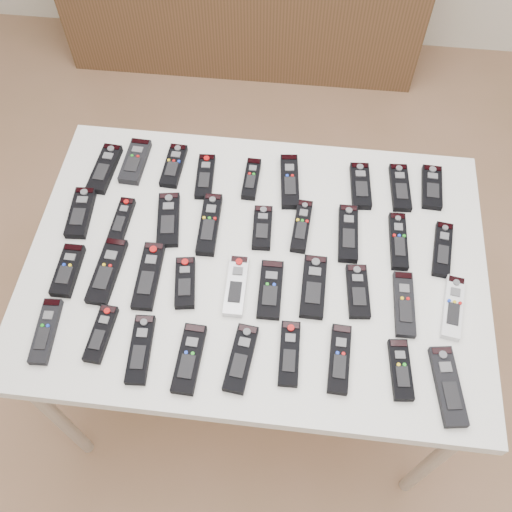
# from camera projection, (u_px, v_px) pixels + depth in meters

# --- Properties ---
(ground) EXTENTS (4.00, 4.00, 0.00)m
(ground) POSITION_uv_depth(u_px,v_px,m) (292.00, 367.00, 2.21)
(ground) COLOR #936C4B
(ground) RESTS_ON ground
(table) EXTENTS (1.25, 0.88, 0.78)m
(table) POSITION_uv_depth(u_px,v_px,m) (256.00, 271.00, 1.60)
(table) COLOR white
(table) RESTS_ON ground
(remote_0) EXTENTS (0.07, 0.18, 0.02)m
(remote_0) POSITION_uv_depth(u_px,v_px,m) (105.00, 169.00, 1.71)
(remote_0) COLOR black
(remote_0) RESTS_ON table
(remote_1) EXTENTS (0.07, 0.17, 0.02)m
(remote_1) POSITION_uv_depth(u_px,v_px,m) (135.00, 161.00, 1.73)
(remote_1) COLOR black
(remote_1) RESTS_ON table
(remote_2) EXTENTS (0.06, 0.16, 0.02)m
(remote_2) POSITION_uv_depth(u_px,v_px,m) (174.00, 166.00, 1.72)
(remote_2) COLOR black
(remote_2) RESTS_ON table
(remote_3) EXTENTS (0.06, 0.16, 0.02)m
(remote_3) POSITION_uv_depth(u_px,v_px,m) (205.00, 177.00, 1.70)
(remote_3) COLOR black
(remote_3) RESTS_ON table
(remote_4) EXTENTS (0.04, 0.15, 0.02)m
(remote_4) POSITION_uv_depth(u_px,v_px,m) (251.00, 179.00, 1.69)
(remote_4) COLOR black
(remote_4) RESTS_ON table
(remote_5) EXTENTS (0.07, 0.20, 0.02)m
(remote_5) POSITION_uv_depth(u_px,v_px,m) (290.00, 181.00, 1.69)
(remote_5) COLOR black
(remote_5) RESTS_ON table
(remote_6) EXTENTS (0.07, 0.16, 0.02)m
(remote_6) POSITION_uv_depth(u_px,v_px,m) (361.00, 186.00, 1.68)
(remote_6) COLOR black
(remote_6) RESTS_ON table
(remote_7) EXTENTS (0.06, 0.17, 0.02)m
(remote_7) POSITION_uv_depth(u_px,v_px,m) (400.00, 188.00, 1.68)
(remote_7) COLOR black
(remote_7) RESTS_ON table
(remote_8) EXTENTS (0.06, 0.16, 0.02)m
(remote_8) POSITION_uv_depth(u_px,v_px,m) (432.00, 187.00, 1.68)
(remote_8) COLOR black
(remote_8) RESTS_ON table
(remote_9) EXTENTS (0.07, 0.17, 0.02)m
(remote_9) POSITION_uv_depth(u_px,v_px,m) (81.00, 213.00, 1.62)
(remote_9) COLOR black
(remote_9) RESTS_ON table
(remote_10) EXTENTS (0.05, 0.15, 0.02)m
(remote_10) POSITION_uv_depth(u_px,v_px,m) (122.00, 220.00, 1.61)
(remote_10) COLOR black
(remote_10) RESTS_ON table
(remote_11) EXTENTS (0.09, 0.19, 0.02)m
(remote_11) POSITION_uv_depth(u_px,v_px,m) (168.00, 220.00, 1.61)
(remote_11) COLOR black
(remote_11) RESTS_ON table
(remote_12) EXTENTS (0.06, 0.20, 0.02)m
(remote_12) POSITION_uv_depth(u_px,v_px,m) (209.00, 224.00, 1.60)
(remote_12) COLOR black
(remote_12) RESTS_ON table
(remote_13) EXTENTS (0.06, 0.14, 0.02)m
(remote_13) POSITION_uv_depth(u_px,v_px,m) (262.00, 228.00, 1.60)
(remote_13) COLOR black
(remote_13) RESTS_ON table
(remote_14) EXTENTS (0.05, 0.17, 0.02)m
(remote_14) POSITION_uv_depth(u_px,v_px,m) (302.00, 226.00, 1.60)
(remote_14) COLOR black
(remote_14) RESTS_ON table
(remote_15) EXTENTS (0.06, 0.18, 0.02)m
(remote_15) POSITION_uv_depth(u_px,v_px,m) (348.00, 233.00, 1.59)
(remote_15) COLOR black
(remote_15) RESTS_ON table
(remote_16) EXTENTS (0.05, 0.18, 0.02)m
(remote_16) POSITION_uv_depth(u_px,v_px,m) (398.00, 241.00, 1.57)
(remote_16) COLOR black
(remote_16) RESTS_ON table
(remote_17) EXTENTS (0.07, 0.18, 0.02)m
(remote_17) POSITION_uv_depth(u_px,v_px,m) (442.00, 249.00, 1.56)
(remote_17) COLOR black
(remote_17) RESTS_ON table
(remote_18) EXTENTS (0.06, 0.15, 0.02)m
(remote_18) POSITION_uv_depth(u_px,v_px,m) (68.00, 270.00, 1.52)
(remote_18) COLOR black
(remote_18) RESTS_ON table
(remote_19) EXTENTS (0.07, 0.20, 0.02)m
(remote_19) POSITION_uv_depth(u_px,v_px,m) (107.00, 271.00, 1.52)
(remote_19) COLOR black
(remote_19) RESTS_ON table
(remote_20) EXTENTS (0.06, 0.20, 0.02)m
(remote_20) POSITION_uv_depth(u_px,v_px,m) (149.00, 276.00, 1.52)
(remote_20) COLOR black
(remote_20) RESTS_ON table
(remote_21) EXTENTS (0.07, 0.15, 0.02)m
(remote_21) POSITION_uv_depth(u_px,v_px,m) (185.00, 283.00, 1.50)
(remote_21) COLOR black
(remote_21) RESTS_ON table
(remote_22) EXTENTS (0.05, 0.18, 0.02)m
(remote_22) POSITION_uv_depth(u_px,v_px,m) (236.00, 286.00, 1.50)
(remote_22) COLOR #B7B7BC
(remote_22) RESTS_ON table
(remote_23) EXTENTS (0.06, 0.17, 0.02)m
(remote_23) POSITION_uv_depth(u_px,v_px,m) (270.00, 290.00, 1.49)
(remote_23) COLOR black
(remote_23) RESTS_ON table
(remote_24) EXTENTS (0.06, 0.18, 0.02)m
(remote_24) POSITION_uv_depth(u_px,v_px,m) (313.00, 287.00, 1.50)
(remote_24) COLOR black
(remote_24) RESTS_ON table
(remote_25) EXTENTS (0.07, 0.16, 0.02)m
(remote_25) POSITION_uv_depth(u_px,v_px,m) (358.00, 291.00, 1.49)
(remote_25) COLOR black
(remote_25) RESTS_ON table
(remote_26) EXTENTS (0.05, 0.18, 0.02)m
(remote_26) POSITION_uv_depth(u_px,v_px,m) (404.00, 304.00, 1.47)
(remote_26) COLOR black
(remote_26) RESTS_ON table
(remote_27) EXTENTS (0.07, 0.19, 0.02)m
(remote_27) POSITION_uv_depth(u_px,v_px,m) (453.00, 307.00, 1.47)
(remote_27) COLOR silver
(remote_27) RESTS_ON table
(remote_28) EXTENTS (0.06, 0.18, 0.02)m
(remote_28) POSITION_uv_depth(u_px,v_px,m) (46.00, 331.00, 1.43)
(remote_28) COLOR black
(remote_28) RESTS_ON table
(remote_29) EXTENTS (0.05, 0.16, 0.02)m
(remote_29) POSITION_uv_depth(u_px,v_px,m) (101.00, 334.00, 1.43)
(remote_29) COLOR black
(remote_29) RESTS_ON table
(remote_30) EXTENTS (0.06, 0.18, 0.02)m
(remote_30) POSITION_uv_depth(u_px,v_px,m) (140.00, 349.00, 1.41)
(remote_30) COLOR black
(remote_30) RESTS_ON table
(remote_31) EXTENTS (0.06, 0.18, 0.02)m
(remote_31) POSITION_uv_depth(u_px,v_px,m) (189.00, 359.00, 1.39)
(remote_31) COLOR black
(remote_31) RESTS_ON table
(remote_32) EXTENTS (0.07, 0.18, 0.02)m
(remote_32) POSITION_uv_depth(u_px,v_px,m) (241.00, 358.00, 1.39)
(remote_32) COLOR black
(remote_32) RESTS_ON table
(remote_33) EXTENTS (0.05, 0.17, 0.02)m
(remote_33) POSITION_uv_depth(u_px,v_px,m) (289.00, 353.00, 1.40)
(remote_33) COLOR black
(remote_33) RESTS_ON table
(remote_34) EXTENTS (0.05, 0.18, 0.02)m
(remote_34) POSITION_uv_depth(u_px,v_px,m) (339.00, 359.00, 1.39)
(remote_34) COLOR black
(remote_34) RESTS_ON table
(remote_35) EXTENTS (0.06, 0.16, 0.02)m
(remote_35) POSITION_uv_depth(u_px,v_px,m) (401.00, 370.00, 1.38)
(remote_35) COLOR black
(remote_35) RESTS_ON table
(remote_36) EXTENTS (0.08, 0.20, 0.02)m
(remote_36) POSITION_uv_depth(u_px,v_px,m) (448.00, 386.00, 1.35)
(remote_36) COLOR black
(remote_36) RESTS_ON table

